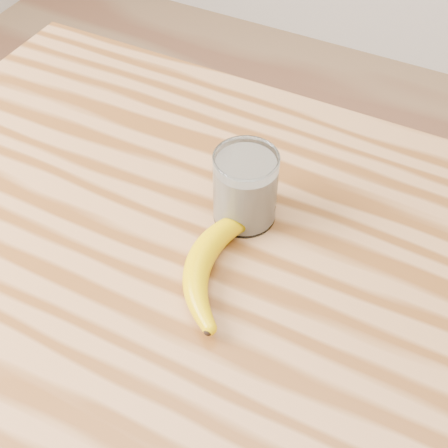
% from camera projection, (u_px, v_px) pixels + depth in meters
% --- Properties ---
extents(table, '(1.20, 0.80, 0.90)m').
position_uv_depth(table, '(231.00, 328.00, 0.91)').
color(table, '#AA7746').
rests_on(table, ground).
extents(smoothie_glass, '(0.09, 0.09, 0.11)m').
position_uv_depth(smoothie_glass, '(245.00, 189.00, 0.85)').
color(smoothie_glass, white).
rests_on(smoothie_glass, table).
extents(banana, '(0.14, 0.31, 0.04)m').
position_uv_depth(banana, '(202.00, 255.00, 0.81)').
color(banana, '#E3B800').
rests_on(banana, table).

